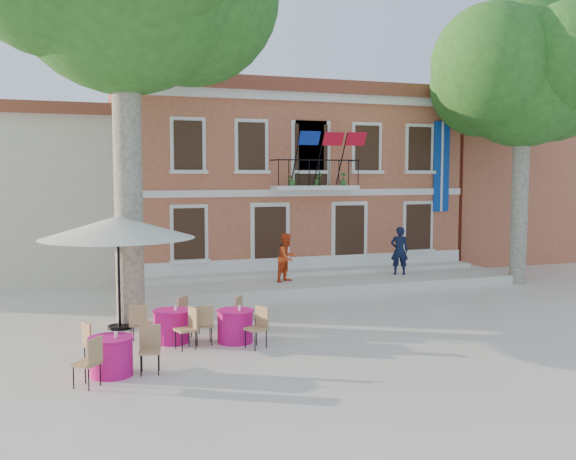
{
  "coord_description": "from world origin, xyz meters",
  "views": [
    {
      "loc": [
        -6.67,
        -16.45,
        3.96
      ],
      "look_at": [
        0.24,
        3.5,
        2.15
      ],
      "focal_mm": 40.0,
      "sensor_mm": 36.0,
      "label": 1
    }
  ],
  "objects_px": {
    "cafe_table_1": "(235,324)",
    "pedestrian_orange": "(287,257)",
    "plane_tree_east": "(523,77)",
    "patio_umbrella": "(118,228)",
    "pedestrian_navy": "(399,251)",
    "cafe_table_2": "(111,354)",
    "cafe_table_0": "(172,324)"
  },
  "relations": [
    {
      "from": "cafe_table_1",
      "to": "pedestrian_orange",
      "type": "bearing_deg",
      "value": 60.94
    },
    {
      "from": "plane_tree_east",
      "to": "pedestrian_orange",
      "type": "bearing_deg",
      "value": 170.51
    },
    {
      "from": "plane_tree_east",
      "to": "pedestrian_orange",
      "type": "height_order",
      "value": "plane_tree_east"
    },
    {
      "from": "patio_umbrella",
      "to": "pedestrian_orange",
      "type": "relative_size",
      "value": 2.35
    },
    {
      "from": "patio_umbrella",
      "to": "plane_tree_east",
      "type": "bearing_deg",
      "value": 9.56
    },
    {
      "from": "pedestrian_navy",
      "to": "cafe_table_2",
      "type": "relative_size",
      "value": 0.96
    },
    {
      "from": "pedestrian_orange",
      "to": "cafe_table_0",
      "type": "xyz_separation_m",
      "value": [
        -4.84,
        -5.65,
        -0.71
      ]
    },
    {
      "from": "cafe_table_0",
      "to": "cafe_table_2",
      "type": "height_order",
      "value": "same"
    },
    {
      "from": "pedestrian_navy",
      "to": "pedestrian_orange",
      "type": "height_order",
      "value": "pedestrian_navy"
    },
    {
      "from": "cafe_table_2",
      "to": "pedestrian_orange",
      "type": "bearing_deg",
      "value": 50.81
    },
    {
      "from": "cafe_table_1",
      "to": "cafe_table_2",
      "type": "xyz_separation_m",
      "value": [
        -2.95,
        -1.67,
        0.0
      ]
    },
    {
      "from": "pedestrian_orange",
      "to": "cafe_table_1",
      "type": "xyz_separation_m",
      "value": [
        -3.41,
        -6.13,
        -0.71
      ]
    },
    {
      "from": "plane_tree_east",
      "to": "cafe_table_2",
      "type": "bearing_deg",
      "value": -156.69
    },
    {
      "from": "pedestrian_orange",
      "to": "cafe_table_0",
      "type": "relative_size",
      "value": 0.92
    },
    {
      "from": "cafe_table_0",
      "to": "cafe_table_2",
      "type": "distance_m",
      "value": 2.64
    },
    {
      "from": "pedestrian_navy",
      "to": "pedestrian_orange",
      "type": "bearing_deg",
      "value": 22.6
    },
    {
      "from": "cafe_table_0",
      "to": "cafe_table_1",
      "type": "height_order",
      "value": "same"
    },
    {
      "from": "plane_tree_east",
      "to": "patio_umbrella",
      "type": "xyz_separation_m",
      "value": [
        -14.36,
        -2.42,
        -4.84
      ]
    },
    {
      "from": "pedestrian_navy",
      "to": "cafe_table_1",
      "type": "distance_m",
      "value": 10.04
    },
    {
      "from": "patio_umbrella",
      "to": "pedestrian_orange",
      "type": "height_order",
      "value": "patio_umbrella"
    },
    {
      "from": "patio_umbrella",
      "to": "cafe_table_0",
      "type": "distance_m",
      "value": 3.04
    },
    {
      "from": "cafe_table_0",
      "to": "cafe_table_1",
      "type": "distance_m",
      "value": 1.51
    },
    {
      "from": "pedestrian_orange",
      "to": "cafe_table_2",
      "type": "distance_m",
      "value": 10.09
    },
    {
      "from": "pedestrian_navy",
      "to": "pedestrian_orange",
      "type": "relative_size",
      "value": 1.06
    },
    {
      "from": "pedestrian_navy",
      "to": "pedestrian_orange",
      "type": "distance_m",
      "value": 4.42
    },
    {
      "from": "pedestrian_navy",
      "to": "patio_umbrella",
      "type": "bearing_deg",
      "value": 42.08
    },
    {
      "from": "plane_tree_east",
      "to": "cafe_table_2",
      "type": "distance_m",
      "value": 17.61
    },
    {
      "from": "pedestrian_navy",
      "to": "cafe_table_0",
      "type": "distance_m",
      "value": 10.93
    },
    {
      "from": "patio_umbrella",
      "to": "pedestrian_navy",
      "type": "bearing_deg",
      "value": 20.94
    },
    {
      "from": "cafe_table_2",
      "to": "patio_umbrella",
      "type": "bearing_deg",
      "value": 83.26
    },
    {
      "from": "pedestrian_orange",
      "to": "cafe_table_0",
      "type": "bearing_deg",
      "value": -164.35
    },
    {
      "from": "cafe_table_1",
      "to": "cafe_table_2",
      "type": "bearing_deg",
      "value": -150.51
    }
  ]
}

